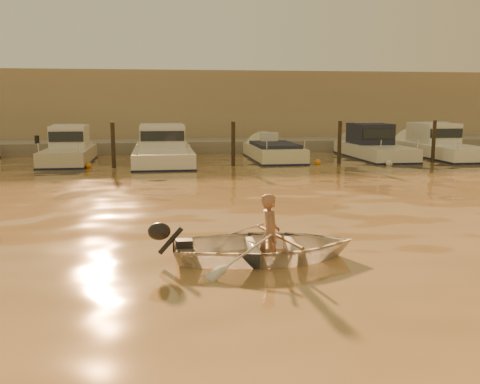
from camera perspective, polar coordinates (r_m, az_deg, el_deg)
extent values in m
plane|color=brown|center=(11.09, 10.35, -5.56)|extent=(160.00, 160.00, 0.00)
imported|color=silver|center=(9.93, 2.64, -5.83)|extent=(3.43, 2.49, 0.70)
imported|color=#936349|center=(9.89, 3.22, -4.53)|extent=(0.38, 0.56, 1.52)
cylinder|color=brown|center=(9.93, 4.07, -4.71)|extent=(0.44, 2.08, 0.13)
cylinder|color=brown|center=(9.89, 2.93, -4.76)|extent=(0.48, 2.07, 0.13)
cylinder|color=#2D2319|center=(24.06, -13.37, 4.66)|extent=(0.18, 0.18, 2.20)
cylinder|color=#2D2319|center=(24.22, -0.73, 4.95)|extent=(0.18, 0.18, 2.20)
cylinder|color=#2D2319|center=(25.40, 10.56, 5.00)|extent=(0.18, 0.18, 2.20)
cylinder|color=#2D2319|center=(27.31, 19.95, 4.90)|extent=(0.18, 0.18, 2.20)
sphere|color=#C57D17|center=(24.31, -15.87, 2.70)|extent=(0.30, 0.30, 0.30)
sphere|color=white|center=(22.74, -5.40, 2.57)|extent=(0.30, 0.30, 0.30)
sphere|color=orange|center=(25.03, 8.28, 3.16)|extent=(0.30, 0.30, 0.30)
sphere|color=silver|center=(25.26, 15.62, 2.96)|extent=(0.30, 0.30, 0.30)
cube|color=gray|center=(31.92, -2.30, 4.72)|extent=(52.00, 4.00, 1.00)
cube|color=#9E8466|center=(37.28, -3.28, 8.88)|extent=(46.00, 7.00, 4.80)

